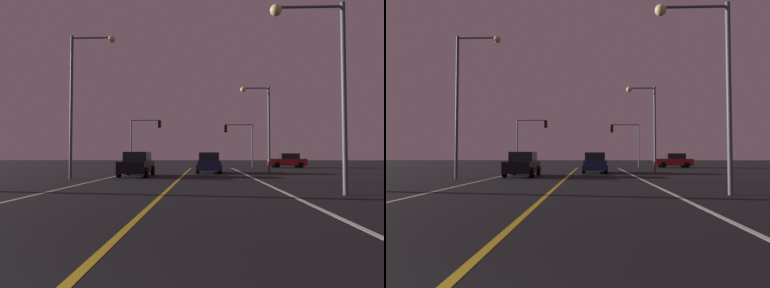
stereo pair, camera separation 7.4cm
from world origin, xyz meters
The scene contains 11 objects.
lane_edge_right centered at (4.69, 15.60, 0.00)m, with size 0.16×43.21×0.01m, color silver.
lane_edge_left centered at (-4.69, 15.60, 0.00)m, with size 0.16×43.21×0.01m, color silver.
lane_center_divider centered at (0.00, 15.60, 0.00)m, with size 0.16×43.21×0.01m, color gold.
car_crossing_side centered at (11.41, 38.22, 0.82)m, with size 4.30×2.02×1.70m.
car_oncoming centered at (-3.14, 21.57, 0.82)m, with size 2.02×4.30×1.70m.
car_ahead_far centered at (1.92, 26.16, 0.82)m, with size 2.02×4.30×1.70m.
traffic_light_near_right centered at (5.54, 37.71, 3.85)m, with size 3.45×0.36×5.14m.
traffic_light_near_left centered at (-5.48, 37.71, 4.25)m, with size 3.73×0.36×5.70m.
street_lamp_right_near centered at (6.01, 11.16, 4.66)m, with size 2.78×0.44×7.17m.
street_lamp_left_mid centered at (-6.10, 18.85, 5.64)m, with size 2.81×0.44×8.94m.
street_lamp_right_far centered at (6.12, 25.23, 4.55)m, with size 2.36×0.44×7.01m.
Camera 1 is at (1.55, -1.07, 1.45)m, focal length 30.65 mm.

